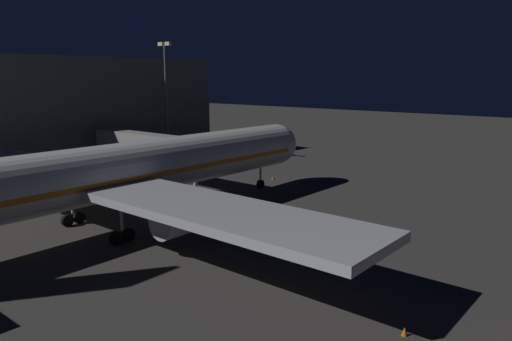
# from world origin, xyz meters

# --- Properties ---
(ground_plane) EXTENTS (320.00, 320.00, 0.00)m
(ground_plane) POSITION_xyz_m (0.00, 0.00, 0.00)
(ground_plane) COLOR #383533
(airliner_at_gate) EXTENTS (57.49, 59.38, 18.39)m
(airliner_at_gate) POSITION_xyz_m (-0.00, 9.05, 5.49)
(airliner_at_gate) COLOR silver
(airliner_at_gate) RESTS_ON ground_plane
(jet_bridge) EXTENTS (23.16, 3.40, 7.14)m
(jet_bridge) POSITION_xyz_m (12.36, -7.20, 5.61)
(jet_bridge) COLOR #9E9E99
(jet_bridge) RESTS_ON ground_plane
(apron_floodlight_mast) EXTENTS (2.90, 0.50, 20.42)m
(apron_floodlight_mast) POSITION_xyz_m (25.50, -19.79, 11.69)
(apron_floodlight_mast) COLOR #59595E
(apron_floodlight_mast) RESTS_ON ground_plane
(traffic_cone_nose_port) EXTENTS (0.36, 0.36, 0.55)m
(traffic_cone_nose_port) POSITION_xyz_m (-2.20, -19.74, 0.28)
(traffic_cone_nose_port) COLOR orange
(traffic_cone_nose_port) RESTS_ON ground_plane
(traffic_cone_nose_starboard) EXTENTS (0.36, 0.36, 0.55)m
(traffic_cone_nose_starboard) POSITION_xyz_m (2.20, -19.74, 0.28)
(traffic_cone_nose_starboard) COLOR orange
(traffic_cone_nose_starboard) RESTS_ON ground_plane
(traffic_cone_wingtip_svc_side) EXTENTS (0.36, 0.36, 0.55)m
(traffic_cone_wingtip_svc_side) POSITION_xyz_m (-30.24, 9.41, 0.28)
(traffic_cone_wingtip_svc_side) COLOR orange
(traffic_cone_wingtip_svc_side) RESTS_ON ground_plane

